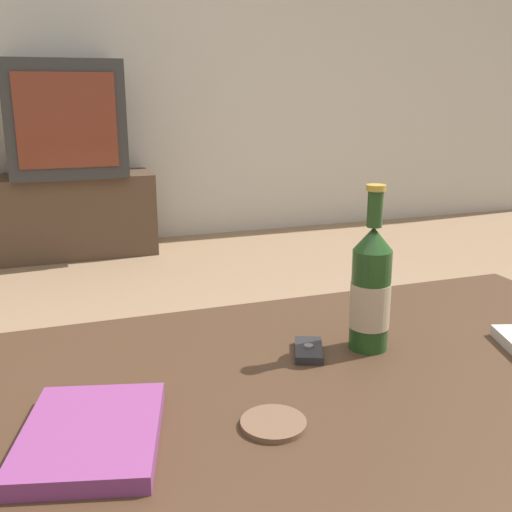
{
  "coord_description": "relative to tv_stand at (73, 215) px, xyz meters",
  "views": [
    {
      "loc": [
        -0.4,
        -0.77,
        0.92
      ],
      "look_at": [
        0.01,
        0.39,
        0.58
      ],
      "focal_mm": 42.0,
      "sensor_mm": 36.0,
      "label": 1
    }
  ],
  "objects": [
    {
      "name": "coffee_table",
      "position": [
        0.28,
        -2.76,
        0.19
      ],
      "size": [
        1.27,
        0.76,
        0.48
      ],
      "color": "#422B1C",
      "rests_on": "ground_plane"
    },
    {
      "name": "table_book",
      "position": [
        -0.1,
        -2.81,
        0.26
      ],
      "size": [
        0.22,
        0.26,
        0.02
      ],
      "rotation": [
        0.0,
        0.0,
        -0.26
      ],
      "color": "#7F3875",
      "rests_on": "coffee_table"
    },
    {
      "name": "beer_bottle",
      "position": [
        0.39,
        -2.67,
        0.36
      ],
      "size": [
        0.07,
        0.07,
        0.29
      ],
      "color": "#1E4219",
      "rests_on": "coffee_table"
    },
    {
      "name": "tv_stand",
      "position": [
        0.0,
        0.0,
        0.0
      ],
      "size": [
        0.91,
        0.37,
        0.46
      ],
      "color": "#4C3828",
      "rests_on": "ground_plane"
    },
    {
      "name": "television",
      "position": [
        0.0,
        -0.0,
        0.54
      ],
      "size": [
        0.61,
        0.49,
        0.62
      ],
      "color": "#2D2D2D",
      "rests_on": "tv_stand"
    },
    {
      "name": "back_wall",
      "position": [
        0.28,
        0.26,
        1.07
      ],
      "size": [
        8.0,
        0.05,
        2.6
      ],
      "color": "beige",
      "rests_on": "ground_plane"
    },
    {
      "name": "cell_phone",
      "position": [
        0.28,
        -2.66,
        0.26
      ],
      "size": [
        0.08,
        0.1,
        0.02
      ],
      "rotation": [
        0.0,
        0.0,
        -0.39
      ],
      "color": "#232328",
      "rests_on": "coffee_table"
    },
    {
      "name": "coaster",
      "position": [
        0.14,
        -2.85,
        0.25
      ],
      "size": [
        0.09,
        0.09,
        0.01
      ],
      "color": "brown",
      "rests_on": "coffee_table"
    }
  ]
}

